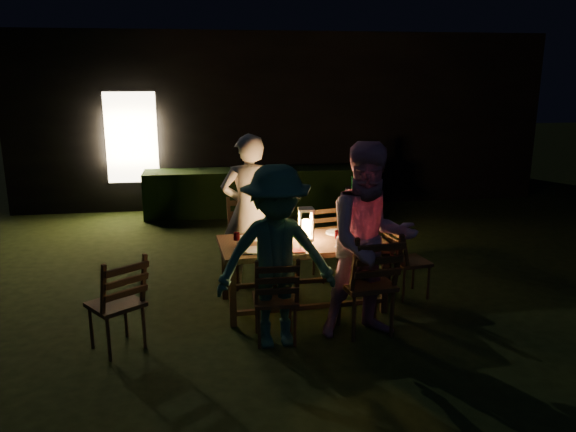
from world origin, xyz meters
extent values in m
plane|color=black|center=(0.00, 0.00, 0.00)|extent=(40.00, 40.00, 0.00)
cube|color=black|center=(0.00, 6.20, 1.60)|extent=(10.00, 4.00, 3.20)
cube|color=#FFE5B2|center=(-2.80, 4.21, 1.35)|extent=(0.90, 0.06, 1.60)
cube|color=black|center=(-0.50, 3.75, 0.40)|extent=(4.20, 0.70, 0.80)
cube|color=#4E301A|center=(-0.54, -0.49, 0.70)|extent=(1.81, 0.99, 0.06)
cube|color=#4E301A|center=(-1.32, -0.90, 0.32)|extent=(0.07, 0.07, 0.65)
cube|color=#4E301A|center=(-1.37, -0.18, 0.32)|extent=(0.07, 0.07, 0.65)
cube|color=#4E301A|center=(0.28, -0.79, 0.32)|extent=(0.07, 0.07, 0.65)
cube|color=#4E301A|center=(0.24, -0.07, 0.32)|extent=(0.07, 0.07, 0.65)
cube|color=#4E301A|center=(-0.94, -1.26, 0.42)|extent=(0.42, 0.40, 0.04)
cube|color=#4E301A|center=(-0.95, -1.44, 0.67)|extent=(0.41, 0.15, 0.48)
cube|color=#4E301A|center=(-0.05, -1.21, 0.49)|extent=(0.54, 0.52, 0.04)
cube|color=#4E301A|center=(-0.02, -1.41, 0.80)|extent=(0.50, 0.22, 0.57)
cube|color=#4E301A|center=(-1.04, 0.23, 0.49)|extent=(0.52, 0.50, 0.04)
cube|color=#4E301A|center=(-1.06, 0.44, 0.79)|extent=(0.49, 0.21, 0.56)
cube|color=#4E301A|center=(-0.04, 0.30, 0.41)|extent=(0.47, 0.45, 0.04)
cube|color=#4E301A|center=(-0.08, 0.47, 0.66)|extent=(0.42, 0.21, 0.47)
cube|color=#4E301A|center=(0.70, -0.41, 0.41)|extent=(0.44, 0.46, 0.04)
cube|color=#4E301A|center=(0.53, -0.43, 0.66)|extent=(0.20, 0.42, 0.47)
cube|color=#4E301A|center=(-2.40, -1.21, 0.44)|extent=(0.59, 0.58, 0.04)
cube|color=#4E301A|center=(-2.29, -1.36, 0.71)|extent=(0.43, 0.37, 0.50)
imported|color=silver|center=(-1.05, 0.30, 0.90)|extent=(0.69, 0.47, 1.81)
imported|color=#E79FC2|center=(-0.04, -1.28, 0.94)|extent=(0.96, 0.77, 1.88)
imported|color=#39735B|center=(-0.94, -1.33, 0.85)|extent=(1.14, 0.70, 1.70)
cube|color=white|center=(-0.50, -0.43, 0.75)|extent=(0.15, 0.15, 0.03)
cube|color=white|center=(-0.50, -0.43, 1.07)|extent=(0.16, 0.16, 0.03)
cylinder|color=#FF9E3F|center=(-0.50, -0.43, 0.86)|extent=(0.09, 0.09, 0.18)
cylinder|color=white|center=(-1.11, -0.30, 0.74)|extent=(0.25, 0.25, 0.01)
cylinder|color=white|center=(-1.08, -0.74, 0.74)|extent=(0.25, 0.25, 0.01)
cylinder|color=white|center=(-0.11, -0.24, 0.74)|extent=(0.25, 0.25, 0.01)
cylinder|color=white|center=(-0.08, -0.68, 0.74)|extent=(0.25, 0.25, 0.01)
cylinder|color=#0F471E|center=(-0.79, -0.50, 0.87)|extent=(0.07, 0.07, 0.28)
cube|color=red|center=(-0.67, -0.82, 0.74)|extent=(0.18, 0.14, 0.01)
cube|color=red|center=(0.03, -0.75, 0.74)|extent=(0.18, 0.14, 0.01)
cube|color=black|center=(-1.14, -0.83, 0.74)|extent=(0.14, 0.07, 0.01)
cylinder|color=olive|center=(0.56, 1.40, 0.66)|extent=(0.50, 0.50, 0.04)
cylinder|color=olive|center=(0.56, 1.40, 0.33)|extent=(0.06, 0.06, 0.66)
cylinder|color=#A5A8AD|center=(0.56, 1.40, 0.79)|extent=(0.30, 0.30, 0.22)
cylinder|color=#0F471E|center=(0.51, 1.36, 0.84)|extent=(0.07, 0.07, 0.32)
cylinder|color=#0F471E|center=(0.61, 1.44, 0.84)|extent=(0.07, 0.07, 0.32)
camera|label=1|loc=(-1.57, -6.13, 2.49)|focal=35.00mm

